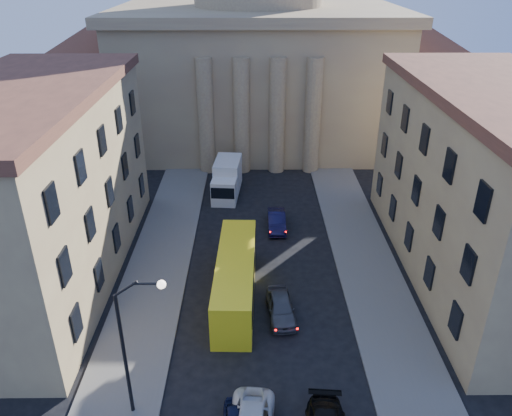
{
  "coord_description": "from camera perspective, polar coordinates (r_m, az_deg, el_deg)",
  "views": [
    {
      "loc": [
        -0.83,
        -11.64,
        22.67
      ],
      "look_at": [
        -0.6,
        15.72,
        8.77
      ],
      "focal_mm": 35.0,
      "sensor_mm": 36.0,
      "label": 1
    }
  ],
  "objects": [
    {
      "name": "car_right_far",
      "position": [
        35.45,
        2.85,
        -11.26
      ],
      "size": [
        2.19,
        4.66,
        1.54
      ],
      "primitive_type": "imported",
      "rotation": [
        0.0,
        0.0,
        0.08
      ],
      "color": "#4A4A4F",
      "rests_on": "ground"
    },
    {
      "name": "church",
      "position": [
        67.98,
        0.24,
        17.79
      ],
      "size": [
        68.02,
        28.76,
        36.6
      ],
      "color": "#8B7055",
      "rests_on": "ground"
    },
    {
      "name": "sidewalk_right",
      "position": [
        38.42,
        13.89,
        -10.02
      ],
      "size": [
        5.0,
        60.0,
        0.15
      ],
      "primitive_type": "cube",
      "color": "#615E58",
      "rests_on": "ground"
    },
    {
      "name": "building_right",
      "position": [
        41.02,
        25.36,
        2.39
      ],
      "size": [
        11.6,
        26.6,
        14.7
      ],
      "color": "tan",
      "rests_on": "ground"
    },
    {
      "name": "street_lamp",
      "position": [
        26.94,
        -13.96,
        -14.24
      ],
      "size": [
        2.62,
        0.44,
        8.83
      ],
      "color": "black",
      "rests_on": "ground"
    },
    {
      "name": "sidewalk_left",
      "position": [
        38.05,
        -12.2,
        -10.22
      ],
      "size": [
        5.0,
        60.0,
        0.15
      ],
      "primitive_type": "cube",
      "color": "#615E58",
      "rests_on": "ground"
    },
    {
      "name": "city_bus",
      "position": [
        36.68,
        -2.34,
        -7.82
      ],
      "size": [
        3.04,
        11.79,
        3.3
      ],
      "rotation": [
        0.0,
        0.0,
        -0.03
      ],
      "color": "yellow",
      "rests_on": "ground"
    },
    {
      "name": "box_truck",
      "position": [
        52.42,
        -3.36,
        3.26
      ],
      "size": [
        3.04,
        6.6,
        3.52
      ],
      "rotation": [
        0.0,
        0.0,
        -0.08
      ],
      "color": "silver",
      "rests_on": "ground"
    },
    {
      "name": "car_right_distant",
      "position": [
        46.13,
        2.37,
        -1.47
      ],
      "size": [
        1.6,
        4.57,
        1.5
      ],
      "primitive_type": "imported",
      "rotation": [
        0.0,
        0.0,
        -0.0
      ],
      "color": "black",
      "rests_on": "ground"
    },
    {
      "name": "building_left",
      "position": [
        40.32,
        -24.1,
        2.25
      ],
      "size": [
        11.6,
        26.6,
        14.7
      ],
      "color": "tan",
      "rests_on": "ground"
    }
  ]
}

